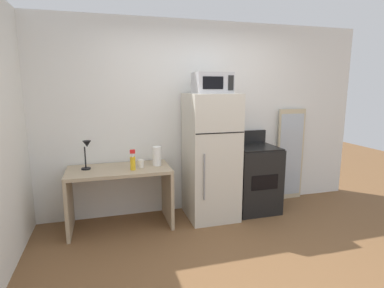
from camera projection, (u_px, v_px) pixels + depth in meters
name	position (u px, v px, depth m)	size (l,w,h in m)	color
ground_plane	(247.00, 270.00, 2.97)	(12.00, 12.00, 0.00)	brown
wall_back_white	(196.00, 118.00, 4.33)	(5.00, 0.10, 2.60)	white
desk	(120.00, 186.00, 3.81)	(1.24, 0.63, 0.75)	tan
desk_lamp	(87.00, 150.00, 3.67)	(0.14, 0.12, 0.35)	black
coffee_mug	(141.00, 164.00, 3.81)	(0.08, 0.08, 0.10)	white
spray_bottle	(133.00, 162.00, 3.68)	(0.06, 0.06, 0.25)	yellow
paper_towel_roll	(157.00, 156.00, 3.89)	(0.11, 0.11, 0.24)	white
refrigerator	(211.00, 157.00, 4.06)	(0.63, 0.68, 1.65)	beige
microwave	(212.00, 83.00, 3.87)	(0.46, 0.35, 0.26)	#B7B7BC
oven_range	(254.00, 178.00, 4.34)	(0.60, 0.61, 1.10)	black
leaning_mirror	(290.00, 155.00, 4.74)	(0.44, 0.03, 1.40)	#C6B793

